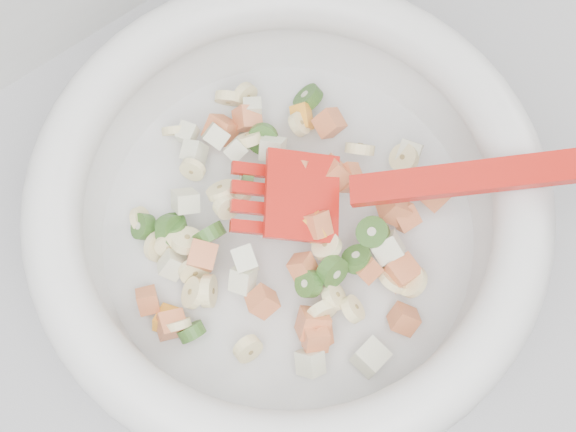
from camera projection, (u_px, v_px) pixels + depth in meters
counter at (342, 286)px, 1.09m from camera, size 2.00×0.60×0.90m
mixing_bowl at (288, 210)px, 0.59m from camera, size 0.45×0.41×0.15m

